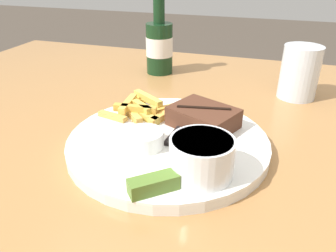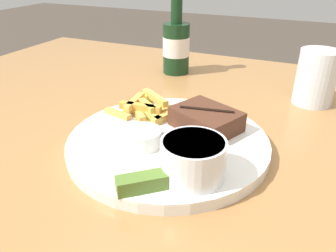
{
  "view_description": "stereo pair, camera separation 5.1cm",
  "coord_description": "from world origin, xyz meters",
  "px_view_note": "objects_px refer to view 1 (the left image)",
  "views": [
    {
      "loc": [
        0.14,
        -0.43,
        1.04
      ],
      "look_at": [
        0.0,
        0.0,
        0.8
      ],
      "focal_mm": 35.0,
      "sensor_mm": 36.0,
      "label": 1
    },
    {
      "loc": [
        0.19,
        -0.41,
        1.04
      ],
      "look_at": [
        0.0,
        0.0,
        0.8
      ],
      "focal_mm": 35.0,
      "sensor_mm": 36.0,
      "label": 2
    }
  ],
  "objects_px": {
    "pickle_spear": "(154,184)",
    "fork_utensil": "(126,123)",
    "dinner_plate": "(168,142)",
    "knife_utensil": "(185,126)",
    "drinking_glass": "(300,72)",
    "dipping_sauce_cup": "(144,138)",
    "beer_bottle": "(159,45)",
    "steak_portion": "(203,117)",
    "coleslaw_cup": "(202,155)"
  },
  "relations": [
    {
      "from": "pickle_spear",
      "to": "dipping_sauce_cup",
      "type": "bearing_deg",
      "value": 117.56
    },
    {
      "from": "pickle_spear",
      "to": "fork_utensil",
      "type": "xyz_separation_m",
      "value": [
        -0.11,
        0.15,
        -0.01
      ]
    },
    {
      "from": "dinner_plate",
      "to": "pickle_spear",
      "type": "bearing_deg",
      "value": -79.77
    },
    {
      "from": "dipping_sauce_cup",
      "to": "pickle_spear",
      "type": "height_order",
      "value": "dipping_sauce_cup"
    },
    {
      "from": "steak_portion",
      "to": "knife_utensil",
      "type": "height_order",
      "value": "steak_portion"
    },
    {
      "from": "knife_utensil",
      "to": "pickle_spear",
      "type": "bearing_deg",
      "value": -172.1
    },
    {
      "from": "coleslaw_cup",
      "to": "beer_bottle",
      "type": "relative_size",
      "value": 0.42
    },
    {
      "from": "pickle_spear",
      "to": "drinking_glass",
      "type": "height_order",
      "value": "drinking_glass"
    },
    {
      "from": "steak_portion",
      "to": "beer_bottle",
      "type": "xyz_separation_m",
      "value": [
        -0.18,
        0.3,
        0.04
      ]
    },
    {
      "from": "pickle_spear",
      "to": "knife_utensil",
      "type": "distance_m",
      "value": 0.17
    },
    {
      "from": "drinking_glass",
      "to": "beer_bottle",
      "type": "bearing_deg",
      "value": 168.36
    },
    {
      "from": "pickle_spear",
      "to": "beer_bottle",
      "type": "distance_m",
      "value": 0.51
    },
    {
      "from": "pickle_spear",
      "to": "beer_bottle",
      "type": "bearing_deg",
      "value": 108.25
    },
    {
      "from": "coleslaw_cup",
      "to": "knife_utensil",
      "type": "distance_m",
      "value": 0.13
    },
    {
      "from": "dinner_plate",
      "to": "dipping_sauce_cup",
      "type": "bearing_deg",
      "value": -123.86
    },
    {
      "from": "fork_utensil",
      "to": "knife_utensil",
      "type": "distance_m",
      "value": 0.1
    },
    {
      "from": "pickle_spear",
      "to": "knife_utensil",
      "type": "bearing_deg",
      "value": 92.52
    },
    {
      "from": "dinner_plate",
      "to": "pickle_spear",
      "type": "xyz_separation_m",
      "value": [
        0.02,
        -0.13,
        0.02
      ]
    },
    {
      "from": "dipping_sauce_cup",
      "to": "fork_utensil",
      "type": "bearing_deg",
      "value": 134.67
    },
    {
      "from": "knife_utensil",
      "to": "drinking_glass",
      "type": "distance_m",
      "value": 0.31
    },
    {
      "from": "steak_portion",
      "to": "dipping_sauce_cup",
      "type": "relative_size",
      "value": 2.17
    },
    {
      "from": "beer_bottle",
      "to": "dinner_plate",
      "type": "bearing_deg",
      "value": -68.91
    },
    {
      "from": "pickle_spear",
      "to": "knife_utensil",
      "type": "xyz_separation_m",
      "value": [
        -0.01,
        0.17,
        -0.01
      ]
    },
    {
      "from": "dipping_sauce_cup",
      "to": "beer_bottle",
      "type": "distance_m",
      "value": 0.41
    },
    {
      "from": "dinner_plate",
      "to": "knife_utensil",
      "type": "xyz_separation_m",
      "value": [
        0.02,
        0.04,
        0.01
      ]
    },
    {
      "from": "drinking_glass",
      "to": "knife_utensil",
      "type": "bearing_deg",
      "value": -127.09
    },
    {
      "from": "coleslaw_cup",
      "to": "beer_bottle",
      "type": "xyz_separation_m",
      "value": [
        -0.21,
        0.43,
        0.02
      ]
    },
    {
      "from": "steak_portion",
      "to": "knife_utensil",
      "type": "distance_m",
      "value": 0.03
    },
    {
      "from": "dinner_plate",
      "to": "knife_utensil",
      "type": "bearing_deg",
      "value": 68.22
    },
    {
      "from": "knife_utensil",
      "to": "coleslaw_cup",
      "type": "bearing_deg",
      "value": -150.1
    },
    {
      "from": "drinking_glass",
      "to": "dipping_sauce_cup",
      "type": "bearing_deg",
      "value": -125.03
    },
    {
      "from": "steak_portion",
      "to": "fork_utensil",
      "type": "height_order",
      "value": "steak_portion"
    },
    {
      "from": "steak_portion",
      "to": "pickle_spear",
      "type": "xyz_separation_m",
      "value": [
        -0.02,
        -0.19,
        -0.01
      ]
    },
    {
      "from": "steak_portion",
      "to": "coleslaw_cup",
      "type": "relative_size",
      "value": 1.5
    },
    {
      "from": "drinking_glass",
      "to": "fork_utensil",
      "type": "bearing_deg",
      "value": -136.92
    },
    {
      "from": "coleslaw_cup",
      "to": "pickle_spear",
      "type": "distance_m",
      "value": 0.07
    },
    {
      "from": "coleslaw_cup",
      "to": "drinking_glass",
      "type": "xyz_separation_m",
      "value": [
        0.13,
        0.36,
        0.01
      ]
    },
    {
      "from": "dinner_plate",
      "to": "pickle_spear",
      "type": "relative_size",
      "value": 5.17
    },
    {
      "from": "fork_utensil",
      "to": "drinking_glass",
      "type": "bearing_deg",
      "value": 56.56
    },
    {
      "from": "knife_utensil",
      "to": "beer_bottle",
      "type": "bearing_deg",
      "value": 31.37
    },
    {
      "from": "dinner_plate",
      "to": "knife_utensil",
      "type": "height_order",
      "value": "knife_utensil"
    },
    {
      "from": "pickle_spear",
      "to": "fork_utensil",
      "type": "bearing_deg",
      "value": 124.95
    },
    {
      "from": "dipping_sauce_cup",
      "to": "knife_utensil",
      "type": "distance_m",
      "value": 0.09
    },
    {
      "from": "coleslaw_cup",
      "to": "dinner_plate",
      "type": "bearing_deg",
      "value": 131.74
    },
    {
      "from": "dinner_plate",
      "to": "dipping_sauce_cup",
      "type": "height_order",
      "value": "dipping_sauce_cup"
    },
    {
      "from": "pickle_spear",
      "to": "fork_utensil",
      "type": "distance_m",
      "value": 0.19
    },
    {
      "from": "coleslaw_cup",
      "to": "pickle_spear",
      "type": "bearing_deg",
      "value": -132.07
    },
    {
      "from": "pickle_spear",
      "to": "beer_bottle",
      "type": "height_order",
      "value": "beer_bottle"
    },
    {
      "from": "coleslaw_cup",
      "to": "drinking_glass",
      "type": "relative_size",
      "value": 0.76
    },
    {
      "from": "dipping_sauce_cup",
      "to": "knife_utensil",
      "type": "bearing_deg",
      "value": 62.05
    }
  ]
}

